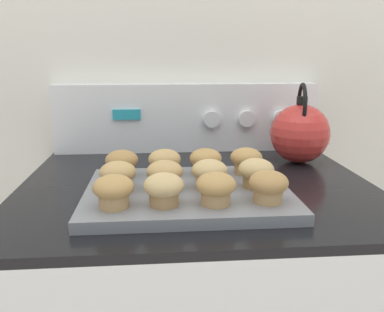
# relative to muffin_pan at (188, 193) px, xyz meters

# --- Properties ---
(wall_back) EXTENTS (8.00, 0.05, 2.40)m
(wall_back) POSITION_rel_muffin_pan_xyz_m (0.03, 0.48, 0.30)
(wall_back) COLOR silver
(wall_back) RESTS_ON ground_plane
(control_panel) EXTENTS (0.78, 0.07, 0.20)m
(control_panel) POSITION_rel_muffin_pan_xyz_m (0.03, 0.43, 0.09)
(control_panel) COLOR white
(control_panel) RESTS_ON stove_range
(muffin_pan) EXTENTS (0.41, 0.32, 0.02)m
(muffin_pan) POSITION_rel_muffin_pan_xyz_m (0.00, 0.00, 0.00)
(muffin_pan) COLOR slate
(muffin_pan) RESTS_ON stove_range
(muffin_r0_c0) EXTENTS (0.07, 0.07, 0.06)m
(muffin_r0_c0) POSITION_rel_muffin_pan_xyz_m (-0.14, -0.09, 0.04)
(muffin_r0_c0) COLOR tan
(muffin_r0_c0) RESTS_ON muffin_pan
(muffin_r0_c1) EXTENTS (0.07, 0.07, 0.06)m
(muffin_r0_c1) POSITION_rel_muffin_pan_xyz_m (-0.05, -0.09, 0.04)
(muffin_r0_c1) COLOR #A37A4C
(muffin_r0_c1) RESTS_ON muffin_pan
(muffin_r0_c2) EXTENTS (0.07, 0.07, 0.06)m
(muffin_r0_c2) POSITION_rel_muffin_pan_xyz_m (0.04, -0.09, 0.04)
(muffin_r0_c2) COLOR tan
(muffin_r0_c2) RESTS_ON muffin_pan
(muffin_r0_c3) EXTENTS (0.07, 0.07, 0.06)m
(muffin_r0_c3) POSITION_rel_muffin_pan_xyz_m (0.14, -0.09, 0.04)
(muffin_r0_c3) COLOR tan
(muffin_r0_c3) RESTS_ON muffin_pan
(muffin_r1_c0) EXTENTS (0.07, 0.07, 0.06)m
(muffin_r1_c0) POSITION_rel_muffin_pan_xyz_m (-0.14, -0.00, 0.04)
(muffin_r1_c0) COLOR #A37A4C
(muffin_r1_c0) RESTS_ON muffin_pan
(muffin_r1_c1) EXTENTS (0.07, 0.07, 0.06)m
(muffin_r1_c1) POSITION_rel_muffin_pan_xyz_m (-0.05, -0.00, 0.04)
(muffin_r1_c1) COLOR olive
(muffin_r1_c1) RESTS_ON muffin_pan
(muffin_r1_c2) EXTENTS (0.07, 0.07, 0.06)m
(muffin_r1_c2) POSITION_rel_muffin_pan_xyz_m (0.04, -0.00, 0.04)
(muffin_r1_c2) COLOR tan
(muffin_r1_c2) RESTS_ON muffin_pan
(muffin_r1_c3) EXTENTS (0.07, 0.07, 0.06)m
(muffin_r1_c3) POSITION_rel_muffin_pan_xyz_m (0.14, -0.00, 0.04)
(muffin_r1_c3) COLOR #A37A4C
(muffin_r1_c3) RESTS_ON muffin_pan
(muffin_r2_c0) EXTENTS (0.07, 0.07, 0.06)m
(muffin_r2_c0) POSITION_rel_muffin_pan_xyz_m (-0.14, 0.09, 0.04)
(muffin_r2_c0) COLOR olive
(muffin_r2_c0) RESTS_ON muffin_pan
(muffin_r2_c1) EXTENTS (0.07, 0.07, 0.06)m
(muffin_r2_c1) POSITION_rel_muffin_pan_xyz_m (-0.04, 0.09, 0.04)
(muffin_r2_c1) COLOR #A37A4C
(muffin_r2_c1) RESTS_ON muffin_pan
(muffin_r2_c2) EXTENTS (0.07, 0.07, 0.06)m
(muffin_r2_c2) POSITION_rel_muffin_pan_xyz_m (0.05, 0.09, 0.04)
(muffin_r2_c2) COLOR tan
(muffin_r2_c2) RESTS_ON muffin_pan
(muffin_r2_c3) EXTENTS (0.07, 0.07, 0.06)m
(muffin_r2_c3) POSITION_rel_muffin_pan_xyz_m (0.14, 0.09, 0.04)
(muffin_r2_c3) COLOR tan
(muffin_r2_c3) RESTS_ON muffin_pan
(tea_kettle) EXTENTS (0.16, 0.19, 0.21)m
(tea_kettle) POSITION_rel_muffin_pan_xyz_m (0.32, 0.26, 0.07)
(tea_kettle) COLOR red
(tea_kettle) RESTS_ON stove_range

